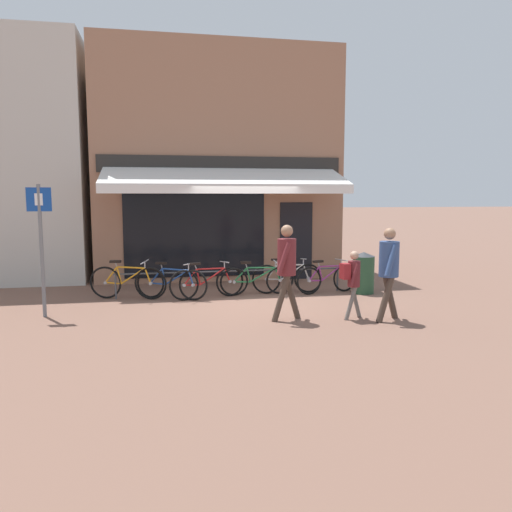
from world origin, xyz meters
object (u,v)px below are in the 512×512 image
at_px(pedestrian_adult, 287,262).
at_px(pedestrian_child, 352,276).
at_px(bicycle_silver, 287,277).
at_px(litter_bin, 363,273).
at_px(bicycle_blue, 171,283).
at_px(bicycle_orange, 128,282).
at_px(bicycle_red, 207,282).
at_px(pedestrian_second_adult, 389,264).
at_px(bicycle_purple, 327,278).
at_px(bicycle_green, 257,280).
at_px(parking_sign, 41,237).

bearing_deg(pedestrian_adult, pedestrian_child, -5.58).
relative_size(bicycle_silver, litter_bin, 1.74).
height_order(bicycle_blue, litter_bin, litter_bin).
height_order(bicycle_orange, bicycle_red, bicycle_orange).
bearing_deg(bicycle_orange, pedestrian_child, -14.78).
relative_size(bicycle_blue, litter_bin, 1.61).
height_order(pedestrian_adult, pedestrian_second_adult, pedestrian_adult).
bearing_deg(bicycle_silver, bicycle_red, -169.77).
distance_m(bicycle_orange, litter_bin, 5.40).
distance_m(bicycle_red, pedestrian_child, 3.45).
height_order(bicycle_red, bicycle_purple, bicycle_red).
height_order(bicycle_green, parking_sign, parking_sign).
distance_m(bicycle_red, parking_sign, 3.57).
relative_size(bicycle_silver, bicycle_purple, 1.06).
relative_size(bicycle_green, pedestrian_child, 1.36).
xyz_separation_m(bicycle_red, pedestrian_second_adult, (3.08, -2.59, 0.68)).
distance_m(bicycle_purple, parking_sign, 6.24).
xyz_separation_m(bicycle_red, pedestrian_child, (2.48, -2.36, 0.44)).
distance_m(bicycle_green, litter_bin, 2.52).
relative_size(bicycle_orange, bicycle_green, 0.98).
height_order(bicycle_green, pedestrian_child, pedestrian_child).
distance_m(bicycle_silver, pedestrian_adult, 2.66).
distance_m(pedestrian_second_adult, parking_sign, 6.45).
xyz_separation_m(bicycle_orange, bicycle_purple, (4.56, -0.15, -0.04)).
relative_size(pedestrian_adult, litter_bin, 1.82).
bearing_deg(bicycle_orange, pedestrian_adult, -22.42).
bearing_deg(pedestrian_adult, bicycle_green, 93.66).
bearing_deg(bicycle_purple, pedestrian_second_adult, -97.54).
relative_size(litter_bin, parking_sign, 0.39).
distance_m(bicycle_orange, bicycle_green, 2.89).
height_order(litter_bin, parking_sign, parking_sign).
bearing_deg(bicycle_green, litter_bin, -6.09).
distance_m(bicycle_silver, pedestrian_second_adult, 3.16).
bearing_deg(pedestrian_adult, bicycle_red, 120.89).
relative_size(bicycle_purple, pedestrian_second_adult, 0.93).
xyz_separation_m(bicycle_red, bicycle_purple, (2.83, 0.08, -0.01)).
bearing_deg(bicycle_blue, parking_sign, -126.94).
height_order(bicycle_orange, bicycle_green, bicycle_orange).
relative_size(bicycle_blue, bicycle_silver, 0.93).
distance_m(pedestrian_child, litter_bin, 2.58).
bearing_deg(bicycle_red, bicycle_blue, 160.55).
relative_size(bicycle_red, bicycle_purple, 1.08).
height_order(bicycle_silver, pedestrian_adult, pedestrian_adult).
bearing_deg(bicycle_silver, litter_bin, -8.89).
relative_size(pedestrian_child, parking_sign, 0.51).
xyz_separation_m(bicycle_orange, bicycle_green, (2.89, -0.08, -0.03)).
bearing_deg(parking_sign, bicycle_green, 16.36).
relative_size(bicycle_silver, pedestrian_child, 1.32).
relative_size(bicycle_orange, pedestrian_second_adult, 0.99).
relative_size(bicycle_blue, bicycle_purple, 0.98).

